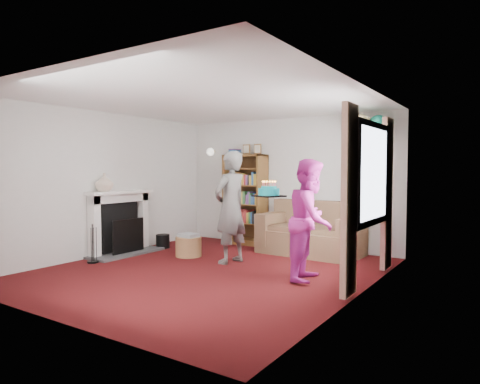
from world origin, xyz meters
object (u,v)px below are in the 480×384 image
Objects in this scene: person_magenta at (311,220)px; birthday_cake at (269,192)px; sofa at (312,234)px; bookcase at (246,200)px; person_striped at (230,207)px.

person_magenta is 0.72m from birthday_cake.
bookcase is at bearing 174.48° from sofa.
bookcase is 1.12× the size of person_striped.
birthday_cake is at bearing -50.18° from bookcase.
sofa is at bearing 93.53° from birthday_cake.
bookcase is 1.81m from person_striped.
bookcase reaches higher than birthday_cake.
sofa is 1.91m from person_magenta.
sofa is at bearing 14.07° from person_magenta.
sofa is 1.95m from birthday_cake.
person_striped is (-0.79, -1.42, 0.55)m from sofa.
bookcase is at bearing -147.41° from person_striped.
person_magenta is at bearing -40.18° from bookcase.
sofa is at bearing -8.36° from bookcase.
person_striped is at bearing 70.46° from person_magenta.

